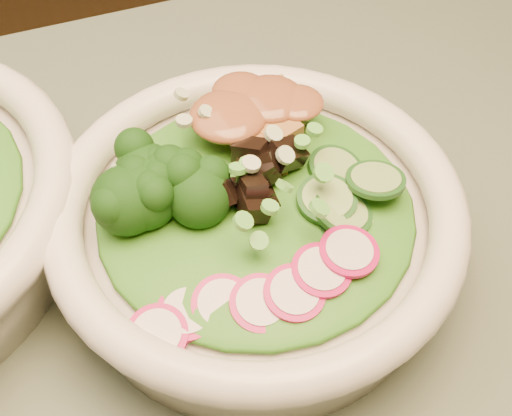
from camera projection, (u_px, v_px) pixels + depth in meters
name	position (u px, v px, depth m)	size (l,w,h in m)	color
salad_bowl	(256.00, 228.00, 0.42)	(0.24, 0.24, 0.07)	silver
lettuce_bed	(256.00, 207.00, 0.41)	(0.18, 0.18, 0.02)	#1F5A13
broccoli_florets	(155.00, 203.00, 0.39)	(0.07, 0.06, 0.04)	black
radish_slices	(274.00, 291.00, 0.37)	(0.10, 0.04, 0.02)	#AD0D4E
cucumber_slices	(359.00, 188.00, 0.40)	(0.06, 0.06, 0.03)	#7AA35A
mushroom_heap	(254.00, 179.00, 0.40)	(0.06, 0.06, 0.04)	black
tofu_cubes	(248.00, 125.00, 0.43)	(0.08, 0.05, 0.03)	#A26836
peanut_sauce	(248.00, 111.00, 0.43)	(0.06, 0.05, 0.01)	brown
scallion_garnish	(256.00, 182.00, 0.39)	(0.17, 0.17, 0.02)	#58B23E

